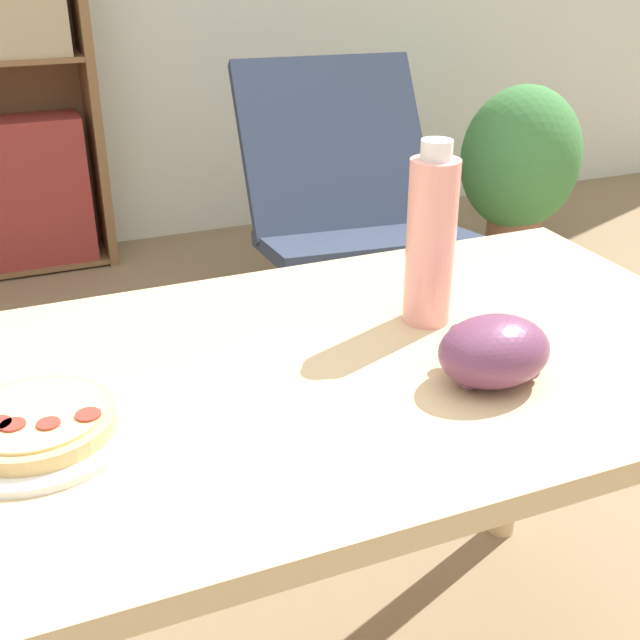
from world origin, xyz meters
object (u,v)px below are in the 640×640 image
object	(u,v)px
grape_bunch	(494,351)
pizza_on_plate	(37,426)
drink_bottle	(431,239)
lounge_chair_far	(349,249)
potted_plant_floor	(520,165)
bookshelf	(1,79)

from	to	relation	value
grape_bunch	pizza_on_plate	bearing A→B (deg)	170.63
drink_bottle	lounge_chair_far	bearing A→B (deg)	70.32
drink_bottle	potted_plant_floor	world-z (taller)	drink_bottle
lounge_chair_far	potted_plant_floor	size ratio (longest dim) A/B	1.20
bookshelf	drink_bottle	bearing A→B (deg)	-77.82
grape_bunch	drink_bottle	distance (m)	0.22
potted_plant_floor	bookshelf	bearing A→B (deg)	159.60
pizza_on_plate	bookshelf	size ratio (longest dim) A/B	0.14
pizza_on_plate	potted_plant_floor	world-z (taller)	pizza_on_plate
pizza_on_plate	lounge_chair_far	xyz separation A→B (m)	(1.08, 1.47, -0.45)
pizza_on_plate	drink_bottle	bearing A→B (deg)	10.03
pizza_on_plate	bookshelf	world-z (taller)	bookshelf
bookshelf	potted_plant_floor	bearing A→B (deg)	-20.40
lounge_chair_far	drink_bottle	bearing A→B (deg)	-103.43
lounge_chair_far	potted_plant_floor	distance (m)	0.96
lounge_chair_far	bookshelf	size ratio (longest dim) A/B	0.53
drink_bottle	pizza_on_plate	bearing A→B (deg)	-169.97
drink_bottle	potted_plant_floor	distance (m)	2.21
potted_plant_floor	drink_bottle	bearing A→B (deg)	-129.77
lounge_chair_far	grape_bunch	bearing A→B (deg)	-101.45
grape_bunch	lounge_chair_far	size ratio (longest dim) A/B	0.18
bookshelf	potted_plant_floor	distance (m)	2.05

